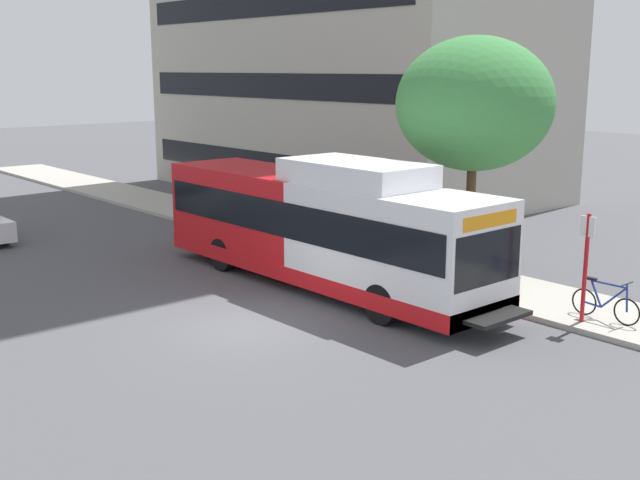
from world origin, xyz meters
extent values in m
plane|color=#4C4C51|center=(0.00, 8.00, 0.00)|extent=(120.00, 120.00, 0.00)
cube|color=#A8A399|center=(7.00, 6.00, 0.07)|extent=(3.00, 56.00, 0.14)
cube|color=white|center=(3.70, -1.22, 1.69)|extent=(2.54, 5.80, 2.73)
cube|color=red|center=(3.70, 4.58, 1.69)|extent=(2.54, 5.80, 2.73)
cube|color=red|center=(3.70, 1.68, 0.54)|extent=(2.57, 11.60, 0.44)
cube|color=black|center=(3.70, 1.68, 2.05)|extent=(2.58, 11.25, 0.96)
cube|color=black|center=(3.70, -4.08, 1.85)|extent=(2.34, 0.10, 1.24)
cube|color=orange|center=(3.70, -4.09, 2.72)|extent=(1.91, 0.08, 0.32)
cube|color=white|center=(3.70, 0.23, 3.35)|extent=(2.16, 4.06, 0.60)
cube|color=black|center=(3.70, -4.47, 0.55)|extent=(1.78, 0.60, 0.10)
cylinder|color=black|center=(2.57, -1.91, 0.50)|extent=(0.30, 1.00, 1.00)
cylinder|color=black|center=(4.83, -1.91, 0.50)|extent=(0.30, 1.00, 1.00)
cylinder|color=black|center=(2.57, 4.87, 0.50)|extent=(0.30, 1.00, 1.00)
cylinder|color=black|center=(4.83, 4.87, 0.50)|extent=(0.30, 1.00, 1.00)
cylinder|color=red|center=(6.00, -5.18, 1.44)|extent=(0.10, 0.10, 2.60)
cube|color=white|center=(5.98, -5.18, 2.44)|extent=(0.04, 0.36, 0.48)
torus|color=black|center=(6.50, -6.03, 0.47)|extent=(0.04, 0.66, 0.66)
torus|color=black|center=(6.50, -4.93, 0.47)|extent=(0.04, 0.66, 0.66)
cylinder|color=navy|center=(6.50, -5.68, 0.74)|extent=(0.05, 0.64, 0.64)
cylinder|color=navy|center=(6.50, -5.23, 0.74)|extent=(0.05, 0.34, 0.62)
cylinder|color=navy|center=(6.50, -5.53, 1.04)|extent=(0.05, 0.90, 0.05)
cylinder|color=navy|center=(6.50, -5.15, 0.46)|extent=(0.05, 0.45, 0.08)
cylinder|color=navy|center=(6.50, -6.00, 0.81)|extent=(0.05, 0.10, 0.67)
cylinder|color=black|center=(6.50, -5.98, 1.14)|extent=(0.52, 0.03, 0.03)
cube|color=black|center=(6.50, -5.08, 1.08)|extent=(0.12, 0.24, 0.06)
cylinder|color=#4C3823|center=(7.81, -0.32, 1.74)|extent=(0.28, 0.28, 3.20)
ellipsoid|color=#3D8442|center=(7.81, -0.32, 5.03)|extent=(4.50, 4.50, 3.82)
cylinder|color=black|center=(-1.11, 12.94, 0.32)|extent=(0.20, 0.64, 0.64)
cube|color=black|center=(16.25, 14.06, 1.75)|extent=(10.47, 18.11, 1.10)
cube|color=black|center=(16.25, 14.06, 5.25)|extent=(10.47, 18.11, 1.10)
cube|color=black|center=(16.25, 14.06, 8.76)|extent=(10.47, 18.11, 1.10)
camera|label=1|loc=(-10.35, -14.57, 6.03)|focal=44.10mm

